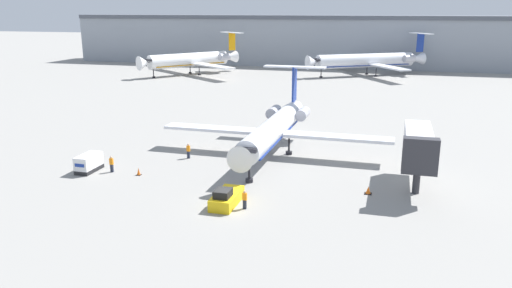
{
  "coord_description": "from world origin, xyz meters",
  "views": [
    {
      "loc": [
        13.73,
        -40.05,
        17.5
      ],
      "look_at": [
        0.0,
        9.99,
        3.39
      ],
      "focal_mm": 35.0,
      "sensor_mm": 36.0,
      "label": 1
    }
  ],
  "objects_px": {
    "luggage_cart": "(89,163)",
    "traffic_cone_right": "(368,190)",
    "airplane_parked_far_left": "(192,60)",
    "airplane_parked_far_right": "(369,60)",
    "worker_on_apron": "(112,164)",
    "worker_by_wing": "(188,151)",
    "jet_bridge": "(418,145)",
    "traffic_cone_left": "(139,172)",
    "pushback_tug": "(227,198)",
    "airplane_main": "(274,128)",
    "worker_near_tug": "(245,199)"
  },
  "relations": [
    {
      "from": "luggage_cart",
      "to": "traffic_cone_right",
      "type": "height_order",
      "value": "luggage_cart"
    },
    {
      "from": "luggage_cart",
      "to": "airplane_parked_far_left",
      "type": "bearing_deg",
      "value": 104.68
    },
    {
      "from": "airplane_parked_far_right",
      "to": "traffic_cone_right",
      "type": "bearing_deg",
      "value": -86.85
    },
    {
      "from": "worker_on_apron",
      "to": "traffic_cone_right",
      "type": "relative_size",
      "value": 2.43
    },
    {
      "from": "luggage_cart",
      "to": "worker_by_wing",
      "type": "bearing_deg",
      "value": 40.68
    },
    {
      "from": "luggage_cart",
      "to": "jet_bridge",
      "type": "bearing_deg",
      "value": 6.91
    },
    {
      "from": "worker_by_wing",
      "to": "traffic_cone_left",
      "type": "height_order",
      "value": "worker_by_wing"
    },
    {
      "from": "pushback_tug",
      "to": "luggage_cart",
      "type": "relative_size",
      "value": 1.39
    },
    {
      "from": "airplane_main",
      "to": "worker_near_tug",
      "type": "xyz_separation_m",
      "value": [
        1.45,
        -17.57,
        -2.51
      ]
    },
    {
      "from": "luggage_cart",
      "to": "worker_on_apron",
      "type": "height_order",
      "value": "luggage_cart"
    },
    {
      "from": "worker_near_tug",
      "to": "worker_on_apron",
      "type": "distance_m",
      "value": 18.27
    },
    {
      "from": "airplane_parked_far_left",
      "to": "luggage_cart",
      "type": "bearing_deg",
      "value": -75.32
    },
    {
      "from": "airplane_parked_far_left",
      "to": "pushback_tug",
      "type": "bearing_deg",
      "value": -65.67
    },
    {
      "from": "worker_near_tug",
      "to": "traffic_cone_right",
      "type": "height_order",
      "value": "worker_near_tug"
    },
    {
      "from": "worker_by_wing",
      "to": "traffic_cone_right",
      "type": "relative_size",
      "value": 2.43
    },
    {
      "from": "pushback_tug",
      "to": "worker_on_apron",
      "type": "bearing_deg",
      "value": 159.74
    },
    {
      "from": "traffic_cone_right",
      "to": "airplane_parked_far_right",
      "type": "relative_size",
      "value": 0.02
    },
    {
      "from": "airplane_main",
      "to": "worker_near_tug",
      "type": "distance_m",
      "value": 17.81
    },
    {
      "from": "airplane_parked_far_right",
      "to": "jet_bridge",
      "type": "bearing_deg",
      "value": -83.83
    },
    {
      "from": "worker_on_apron",
      "to": "airplane_parked_far_left",
      "type": "distance_m",
      "value": 84.72
    },
    {
      "from": "luggage_cart",
      "to": "jet_bridge",
      "type": "xyz_separation_m",
      "value": [
        34.85,
        4.23,
        3.49
      ]
    },
    {
      "from": "worker_on_apron",
      "to": "traffic_cone_right",
      "type": "xyz_separation_m",
      "value": [
        27.77,
        0.62,
        -0.61
      ]
    },
    {
      "from": "pushback_tug",
      "to": "traffic_cone_right",
      "type": "distance_m",
      "value": 13.96
    },
    {
      "from": "pushback_tug",
      "to": "airplane_parked_far_right",
      "type": "height_order",
      "value": "airplane_parked_far_right"
    },
    {
      "from": "traffic_cone_left",
      "to": "airplane_parked_far_right",
      "type": "relative_size",
      "value": 0.03
    },
    {
      "from": "jet_bridge",
      "to": "worker_on_apron",
      "type": "bearing_deg",
      "value": -173.19
    },
    {
      "from": "worker_near_tug",
      "to": "pushback_tug",
      "type": "bearing_deg",
      "value": 164.18
    },
    {
      "from": "luggage_cart",
      "to": "jet_bridge",
      "type": "relative_size",
      "value": 0.33
    },
    {
      "from": "luggage_cart",
      "to": "traffic_cone_left",
      "type": "bearing_deg",
      "value": 1.84
    },
    {
      "from": "jet_bridge",
      "to": "worker_near_tug",
      "type": "bearing_deg",
      "value": -146.3
    },
    {
      "from": "worker_by_wing",
      "to": "traffic_cone_right",
      "type": "bearing_deg",
      "value": -16.78
    },
    {
      "from": "traffic_cone_left",
      "to": "luggage_cart",
      "type": "bearing_deg",
      "value": -178.16
    },
    {
      "from": "luggage_cart",
      "to": "worker_by_wing",
      "type": "distance_m",
      "value": 11.53
    },
    {
      "from": "pushback_tug",
      "to": "traffic_cone_right",
      "type": "relative_size",
      "value": 6.39
    },
    {
      "from": "luggage_cart",
      "to": "traffic_cone_right",
      "type": "distance_m",
      "value": 30.4
    },
    {
      "from": "luggage_cart",
      "to": "worker_near_tug",
      "type": "distance_m",
      "value": 20.64
    },
    {
      "from": "pushback_tug",
      "to": "traffic_cone_right",
      "type": "xyz_separation_m",
      "value": [
        12.48,
        6.26,
        -0.31
      ]
    },
    {
      "from": "airplane_main",
      "to": "traffic_cone_right",
      "type": "distance_m",
      "value": 16.43
    },
    {
      "from": "airplane_main",
      "to": "worker_by_wing",
      "type": "distance_m",
      "value": 10.8
    },
    {
      "from": "worker_on_apron",
      "to": "traffic_cone_left",
      "type": "relative_size",
      "value": 2.26
    },
    {
      "from": "worker_near_tug",
      "to": "airplane_parked_far_right",
      "type": "height_order",
      "value": "airplane_parked_far_right"
    },
    {
      "from": "traffic_cone_right",
      "to": "jet_bridge",
      "type": "bearing_deg",
      "value": 35.89
    },
    {
      "from": "worker_on_apron",
      "to": "airplane_parked_far_right",
      "type": "relative_size",
      "value": 0.06
    },
    {
      "from": "pushback_tug",
      "to": "airplane_parked_far_right",
      "type": "distance_m",
      "value": 97.51
    },
    {
      "from": "traffic_cone_left",
      "to": "jet_bridge",
      "type": "xyz_separation_m",
      "value": [
        28.87,
        4.03,
        4.05
      ]
    },
    {
      "from": "worker_by_wing",
      "to": "worker_on_apron",
      "type": "bearing_deg",
      "value": -130.66
    },
    {
      "from": "worker_by_wing",
      "to": "traffic_cone_left",
      "type": "bearing_deg",
      "value": -110.69
    },
    {
      "from": "luggage_cart",
      "to": "airplane_parked_far_left",
      "type": "distance_m",
      "value": 84.38
    },
    {
      "from": "traffic_cone_left",
      "to": "jet_bridge",
      "type": "bearing_deg",
      "value": 7.95
    },
    {
      "from": "pushback_tug",
      "to": "airplane_parked_far_right",
      "type": "relative_size",
      "value": 0.15
    }
  ]
}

